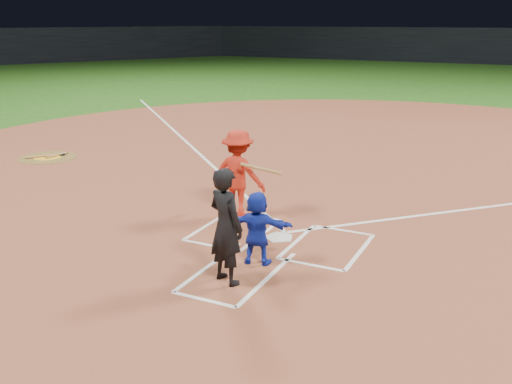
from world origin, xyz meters
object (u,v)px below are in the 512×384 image
at_px(on_deck_circle, 47,158).
at_px(umpire, 226,226).
at_px(catcher, 257,228).
at_px(home_plate, 279,237).
at_px(batter_at_plate, 238,174).

xyz_separation_m(on_deck_circle, umpire, (8.93, -5.02, 0.93)).
bearing_deg(catcher, home_plate, -95.86).
xyz_separation_m(home_plate, on_deck_circle, (-8.93, 2.92, -0.00)).
bearing_deg(on_deck_circle, catcher, -24.67).
height_order(home_plate, umpire, umpire).
height_order(catcher, umpire, umpire).
height_order(home_plate, batter_at_plate, batter_at_plate).
bearing_deg(batter_at_plate, catcher, -54.86).
relative_size(on_deck_circle, catcher, 1.33).
distance_m(home_plate, catcher, 1.39).
relative_size(home_plate, catcher, 0.47).
bearing_deg(catcher, batter_at_plate, -66.70).
bearing_deg(home_plate, batter_at_plate, -31.29).
height_order(home_plate, on_deck_circle, home_plate).
relative_size(on_deck_circle, umpire, 0.90).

